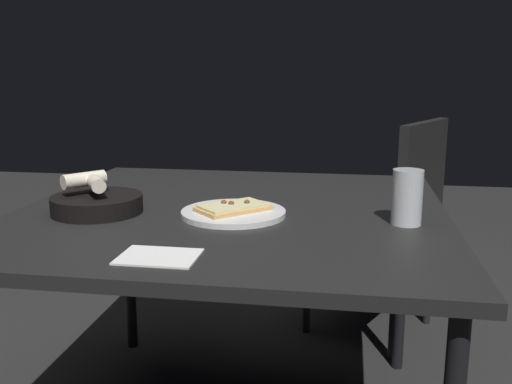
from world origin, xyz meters
TOP-DOWN VIEW (x-y plane):
  - dining_table at (0.00, 0.00)m, footprint 1.15×1.13m
  - pizza_plate at (0.02, -0.08)m, footprint 0.27×0.27m
  - bread_basket at (-0.34, -0.11)m, footprint 0.24×0.24m
  - beer_glass at (0.45, -0.09)m, footprint 0.07×0.07m
  - napkin at (-0.06, -0.43)m, footprint 0.16×0.12m
  - chair_near at (0.49, 0.79)m, footprint 0.59×0.59m

SIDE VIEW (x-z plane):
  - chair_near at x=0.49m, z-range 0.06..0.95m
  - dining_table at x=0.00m, z-range 0.30..1.02m
  - napkin at x=-0.06m, z-range 0.71..0.72m
  - pizza_plate at x=0.02m, z-range 0.70..0.74m
  - bread_basket at x=-0.34m, z-range 0.69..0.79m
  - beer_glass at x=0.45m, z-range 0.71..0.84m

